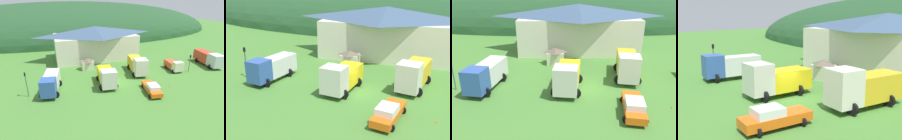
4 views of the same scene
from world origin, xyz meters
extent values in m
plane|color=#477F33|center=(0.00, 0.00, 0.00)|extent=(200.00, 200.00, 0.00)
cube|color=silver|center=(-0.02, 16.23, 3.00)|extent=(20.00, 10.46, 5.99)
pyramid|color=#3D5675|center=(-0.02, 16.23, 7.04)|extent=(21.60, 11.30, 2.10)
cube|color=beige|center=(-3.86, 8.46, 0.92)|extent=(2.52, 2.09, 1.83)
pyramid|color=#6B5B4C|center=(-3.86, 8.46, 2.15)|extent=(2.72, 2.26, 0.64)
cube|color=#3356AD|center=(-12.03, -2.06, 1.86)|extent=(2.56, 2.56, 2.63)
cube|color=black|center=(-12.04, -2.17, 2.44)|extent=(1.48, 1.94, 0.84)
cube|color=silver|center=(-11.42, 1.36, 1.68)|extent=(3.01, 5.05, 2.27)
cylinder|color=black|center=(-11.08, -2.23, 0.55)|extent=(1.10, 0.30, 1.10)
cylinder|color=black|center=(-12.97, -1.89, 0.55)|extent=(1.10, 0.30, 1.10)
cylinder|color=black|center=(-10.35, 1.89, 0.55)|extent=(1.10, 0.30, 1.10)
cylinder|color=black|center=(-12.23, 2.23, 0.55)|extent=(1.10, 0.30, 1.10)
cube|color=silver|center=(-2.48, -2.34, 2.02)|extent=(2.75, 2.49, 2.95)
cube|color=black|center=(-2.49, -2.45, 2.67)|extent=(1.55, 1.91, 0.94)
cube|color=yellow|center=(-2.07, 0.93, 1.55)|extent=(3.03, 4.67, 2.00)
cylinder|color=black|center=(-1.39, -2.47, 0.55)|extent=(1.10, 0.30, 1.10)
cylinder|color=black|center=(-3.57, -2.20, 0.55)|extent=(1.10, 0.30, 1.10)
cylinder|color=black|center=(-0.90, 1.45, 0.55)|extent=(1.10, 0.30, 1.10)
cylinder|color=black|center=(-3.07, 1.72, 0.55)|extent=(1.10, 0.30, 1.10)
cube|color=silver|center=(5.03, 0.85, 2.11)|extent=(2.83, 2.84, 3.11)
cube|color=black|center=(5.01, 0.73, 2.79)|extent=(1.64, 2.15, 1.00)
cube|color=gold|center=(5.72, 4.42, 1.71)|extent=(3.29, 5.20, 2.33)
cylinder|color=black|center=(6.08, 0.65, 0.55)|extent=(1.10, 0.30, 1.10)
cylinder|color=black|center=(3.99, 1.05, 0.55)|extent=(1.10, 0.30, 1.10)
cylinder|color=black|center=(6.89, 4.93, 0.55)|extent=(1.10, 0.30, 1.10)
cylinder|color=black|center=(4.81, 5.33, 0.55)|extent=(1.10, 0.30, 1.10)
cube|color=orange|center=(3.88, -5.44, 0.69)|extent=(2.68, 5.52, 0.70)
cube|color=silver|center=(3.78, -6.06, 1.35)|extent=(2.00, 2.37, 0.62)
cylinder|color=black|center=(4.35, -7.35, 0.34)|extent=(0.68, 0.24, 0.68)
cylinder|color=black|center=(2.81, -7.08, 0.34)|extent=(0.68, 0.24, 0.68)
cylinder|color=black|center=(4.96, -3.80, 0.34)|extent=(0.68, 0.24, 0.68)
cylinder|color=black|center=(3.42, -3.53, 0.34)|extent=(0.68, 0.24, 0.68)
cylinder|color=#4C4C51|center=(-15.17, -0.36, 1.77)|extent=(0.12, 0.12, 3.54)
cube|color=black|center=(-15.17, -0.36, 3.81)|extent=(0.20, 0.24, 0.55)
sphere|color=red|center=(-15.17, -0.23, 3.81)|extent=(0.14, 0.14, 0.14)
cone|color=orange|center=(-2.36, 3.99, 0.00)|extent=(0.36, 0.36, 0.49)
camera|label=1|loc=(-10.93, -28.39, 14.40)|focal=29.03mm
camera|label=2|loc=(6.43, -27.38, 12.21)|focal=42.78mm
camera|label=3|loc=(-2.80, -24.12, 11.74)|focal=36.46mm
camera|label=4|loc=(18.93, -17.65, 8.19)|focal=45.86mm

